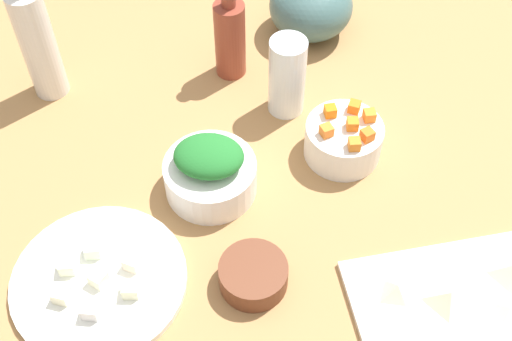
{
  "coord_description": "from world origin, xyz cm",
  "views": [
    {
      "loc": [
        -16.46,
        -61.49,
        88.53
      ],
      "look_at": [
        0.0,
        0.0,
        8.0
      ],
      "focal_mm": 47.04,
      "sensor_mm": 36.0,
      "label": 1
    }
  ],
  "objects_px": {
    "bowl_greens": "(211,177)",
    "bottle_0": "(37,42)",
    "bottle_1": "(230,37)",
    "bowl_carrots": "(343,140)",
    "drinking_glass_0": "(287,76)",
    "cutting_board": "(473,317)",
    "bowl_small_side": "(253,275)",
    "plate_tofu": "(99,281)",
    "teapot": "(311,5)"
  },
  "relations": [
    {
      "from": "bottle_0",
      "to": "bottle_1",
      "type": "distance_m",
      "value": 0.33
    },
    {
      "from": "cutting_board",
      "to": "drinking_glass_0",
      "type": "bearing_deg",
      "value": 106.39
    },
    {
      "from": "bowl_carrots",
      "to": "cutting_board",
      "type": "bearing_deg",
      "value": -77.37
    },
    {
      "from": "cutting_board",
      "to": "teapot",
      "type": "height_order",
      "value": "teapot"
    },
    {
      "from": "bowl_carrots",
      "to": "bowl_greens",
      "type": "bearing_deg",
      "value": -175.77
    },
    {
      "from": "teapot",
      "to": "bottle_0",
      "type": "height_order",
      "value": "bottle_0"
    },
    {
      "from": "bowl_greens",
      "to": "bottle_1",
      "type": "height_order",
      "value": "bottle_1"
    },
    {
      "from": "teapot",
      "to": "bottle_1",
      "type": "xyz_separation_m",
      "value": [
        -0.17,
        -0.07,
        0.02
      ]
    },
    {
      "from": "drinking_glass_0",
      "to": "bowl_carrots",
      "type": "bearing_deg",
      "value": -64.33
    },
    {
      "from": "bowl_small_side",
      "to": "bottle_0",
      "type": "bearing_deg",
      "value": 117.72
    },
    {
      "from": "bowl_greens",
      "to": "bottle_0",
      "type": "distance_m",
      "value": 0.38
    },
    {
      "from": "bowl_carrots",
      "to": "bottle_1",
      "type": "height_order",
      "value": "bottle_1"
    },
    {
      "from": "plate_tofu",
      "to": "bowl_greens",
      "type": "height_order",
      "value": "bowl_greens"
    },
    {
      "from": "plate_tofu",
      "to": "teapot",
      "type": "bearing_deg",
      "value": 44.32
    },
    {
      "from": "bowl_greens",
      "to": "bottle_1",
      "type": "relative_size",
      "value": 0.73
    },
    {
      "from": "bowl_greens",
      "to": "bowl_small_side",
      "type": "relative_size",
      "value": 1.46
    },
    {
      "from": "drinking_glass_0",
      "to": "cutting_board",
      "type": "bearing_deg",
      "value": -73.61
    },
    {
      "from": "bowl_small_side",
      "to": "bottle_0",
      "type": "distance_m",
      "value": 0.54
    },
    {
      "from": "cutting_board",
      "to": "bowl_small_side",
      "type": "height_order",
      "value": "bowl_small_side"
    },
    {
      "from": "plate_tofu",
      "to": "drinking_glass_0",
      "type": "bearing_deg",
      "value": 36.56
    },
    {
      "from": "bowl_carrots",
      "to": "teapot",
      "type": "xyz_separation_m",
      "value": [
        0.04,
        0.31,
        0.03
      ]
    },
    {
      "from": "bowl_carrots",
      "to": "bottle_1",
      "type": "distance_m",
      "value": 0.28
    },
    {
      "from": "bottle_1",
      "to": "drinking_glass_0",
      "type": "height_order",
      "value": "bottle_1"
    },
    {
      "from": "bowl_greens",
      "to": "cutting_board",
      "type": "bearing_deg",
      "value": -46.39
    },
    {
      "from": "bowl_greens",
      "to": "bottle_1",
      "type": "bearing_deg",
      "value": 69.71
    },
    {
      "from": "bottle_0",
      "to": "plate_tofu",
      "type": "bearing_deg",
      "value": -85.21
    },
    {
      "from": "cutting_board",
      "to": "bottle_1",
      "type": "distance_m",
      "value": 0.61
    },
    {
      "from": "teapot",
      "to": "bottle_0",
      "type": "relative_size",
      "value": 0.66
    },
    {
      "from": "teapot",
      "to": "plate_tofu",
      "type": "bearing_deg",
      "value": -135.68
    },
    {
      "from": "bowl_greens",
      "to": "bowl_small_side",
      "type": "distance_m",
      "value": 0.18
    },
    {
      "from": "bowl_carrots",
      "to": "bottle_0",
      "type": "bearing_deg",
      "value": 148.65
    },
    {
      "from": "bowl_carrots",
      "to": "bottle_0",
      "type": "distance_m",
      "value": 0.54
    },
    {
      "from": "bowl_greens",
      "to": "bowl_small_side",
      "type": "height_order",
      "value": "bowl_greens"
    },
    {
      "from": "bowl_small_side",
      "to": "drinking_glass_0",
      "type": "relative_size",
      "value": 0.67
    },
    {
      "from": "drinking_glass_0",
      "to": "teapot",
      "type": "bearing_deg",
      "value": 60.84
    },
    {
      "from": "cutting_board",
      "to": "bowl_greens",
      "type": "relative_size",
      "value": 2.22
    },
    {
      "from": "cutting_board",
      "to": "bottle_0",
      "type": "height_order",
      "value": "bottle_0"
    },
    {
      "from": "plate_tofu",
      "to": "bowl_carrots",
      "type": "distance_m",
      "value": 0.44
    },
    {
      "from": "bowl_small_side",
      "to": "bottle_1",
      "type": "relative_size",
      "value": 0.5
    },
    {
      "from": "plate_tofu",
      "to": "drinking_glass_0",
      "type": "height_order",
      "value": "drinking_glass_0"
    },
    {
      "from": "cutting_board",
      "to": "drinking_glass_0",
      "type": "relative_size",
      "value": 2.18
    },
    {
      "from": "bowl_greens",
      "to": "bowl_carrots",
      "type": "xyz_separation_m",
      "value": [
        0.22,
        0.02,
        0.0
      ]
    },
    {
      "from": "bowl_carrots",
      "to": "bottle_1",
      "type": "relative_size",
      "value": 0.63
    },
    {
      "from": "bottle_1",
      "to": "teapot",
      "type": "bearing_deg",
      "value": 21.89
    },
    {
      "from": "bottle_0",
      "to": "bowl_carrots",
      "type": "bearing_deg",
      "value": -31.35
    },
    {
      "from": "cutting_board",
      "to": "teapot",
      "type": "bearing_deg",
      "value": 92.76
    },
    {
      "from": "bowl_small_side",
      "to": "teapot",
      "type": "distance_m",
      "value": 0.56
    },
    {
      "from": "cutting_board",
      "to": "bottle_0",
      "type": "xyz_separation_m",
      "value": [
        -0.53,
        0.61,
        0.11
      ]
    },
    {
      "from": "bowl_carrots",
      "to": "teapot",
      "type": "distance_m",
      "value": 0.31
    },
    {
      "from": "bottle_1",
      "to": "plate_tofu",
      "type": "bearing_deg",
      "value": -127.05
    }
  ]
}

